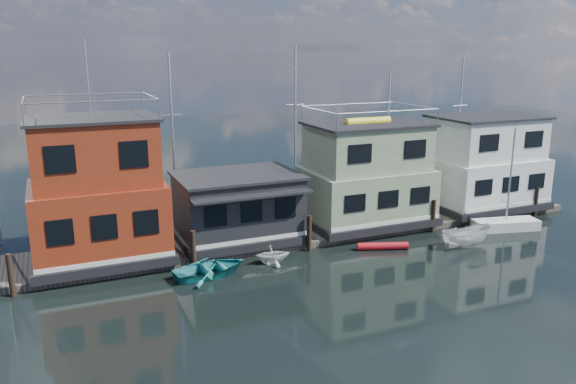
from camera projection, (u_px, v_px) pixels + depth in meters
name	position (u px, v px, depth m)	size (l,w,h in m)	color
ground	(338.00, 329.00, 24.23)	(160.00, 160.00, 0.00)	black
dock	(246.00, 240.00, 34.85)	(48.00, 5.00, 0.40)	#595147
houseboat_red	(98.00, 193.00, 30.61)	(7.40, 5.90, 11.86)	black
houseboat_dark	(238.00, 207.00, 34.09)	(7.40, 6.10, 4.06)	black
houseboat_green	(366.00, 176.00, 37.28)	(8.40, 5.90, 7.03)	black
houseboat_white	(484.00, 164.00, 41.12)	(8.40, 5.90, 6.66)	black
pilings	(256.00, 241.00, 32.01)	(42.28, 0.28, 2.20)	#2D2116
background_masts	(279.00, 137.00, 40.68)	(36.40, 0.16, 12.00)	silver
motorboat	(466.00, 236.00, 34.11)	(1.29, 3.42, 1.32)	white
red_kayak	(383.00, 246.00, 33.72)	(0.45, 0.45, 3.07)	red
day_sailer	(506.00, 224.00, 37.43)	(4.55, 2.40, 6.83)	white
dinghy_teal	(211.00, 268.00, 29.83)	(2.86, 4.01, 0.83)	teal
dinghy_white	(272.00, 254.00, 31.52)	(1.76, 2.04, 1.07)	white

